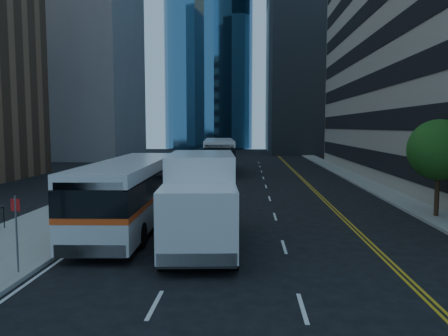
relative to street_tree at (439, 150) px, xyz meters
name	(u,v)px	position (x,y,z in m)	size (l,w,h in m)	color
ground	(275,262)	(-9.00, -8.00, -3.64)	(160.00, 160.00, 0.00)	black
sidewalk_west	(147,178)	(-19.50, 17.00, -3.57)	(5.00, 90.00, 0.15)	gray
sidewalk_east	(357,179)	(0.00, 17.00, -3.57)	(2.00, 90.00, 0.15)	gray
midrise_west	(73,45)	(-37.00, 44.00, 13.86)	(18.00, 18.00, 35.00)	gray
street_tree	(439,150)	(0.00, 0.00, 0.00)	(3.20, 3.20, 5.10)	#332114
bus_front	(131,191)	(-15.60, -2.80, -1.88)	(3.15, 12.59, 3.22)	silver
bus_rear	(219,154)	(-13.06, 23.02, -1.73)	(3.90, 13.77, 3.51)	silver
box_truck	(201,198)	(-11.88, -6.00, -1.68)	(3.23, 7.95, 3.72)	silver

